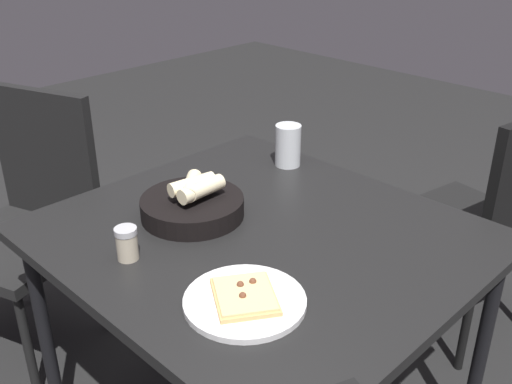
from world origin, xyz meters
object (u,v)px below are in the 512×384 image
(dining_table, at_px, (260,251))
(beer_glass, at_px, (288,147))
(pizza_plate, at_px, (245,300))
(chair_near, at_px, (490,212))
(bread_basket, at_px, (193,205))
(pepper_shaker, at_px, (127,245))
(chair_far, at_px, (30,211))

(dining_table, height_order, beer_glass, beer_glass)
(pizza_plate, relative_size, chair_near, 0.29)
(bread_basket, xyz_separation_m, chair_near, (0.43, 0.96, -0.22))
(pepper_shaker, bearing_deg, bread_basket, 101.99)
(beer_glass, height_order, chair_far, chair_far)
(beer_glass, xyz_separation_m, chair_far, (-0.65, -0.60, -0.25))
(dining_table, relative_size, pepper_shaker, 12.69)
(beer_glass, bearing_deg, chair_near, 46.91)
(chair_near, bearing_deg, chair_far, -135.47)
(beer_glass, xyz_separation_m, chair_near, (0.48, 0.51, -0.25))
(pizza_plate, relative_size, beer_glass, 1.95)
(pepper_shaker, distance_m, chair_far, 0.79)
(dining_table, bearing_deg, pizza_plate, -51.63)
(pizza_plate, distance_m, chair_near, 1.15)
(bread_basket, relative_size, chair_far, 0.30)
(pepper_shaker, height_order, chair_near, chair_near)
(dining_table, distance_m, bread_basket, 0.22)
(pizza_plate, bearing_deg, chair_near, 87.60)
(bread_basket, bearing_deg, chair_near, 65.94)
(chair_far, bearing_deg, bread_basket, 12.55)
(bread_basket, xyz_separation_m, pepper_shaker, (0.05, -0.25, 0.00))
(pizza_plate, xyz_separation_m, bread_basket, (-0.38, 0.17, 0.03))
(chair_near, distance_m, chair_far, 1.59)
(pizza_plate, height_order, beer_glass, beer_glass)
(beer_glass, bearing_deg, pepper_shaker, -81.23)
(dining_table, height_order, bread_basket, bread_basket)
(bread_basket, relative_size, pepper_shaker, 3.36)
(pepper_shaker, xyz_separation_m, chair_far, (-0.76, 0.09, -0.22))
(pizza_plate, distance_m, chair_far, 1.10)
(chair_near, bearing_deg, bread_basket, -114.06)
(dining_table, relative_size, chair_near, 1.17)
(dining_table, relative_size, pizza_plate, 4.00)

